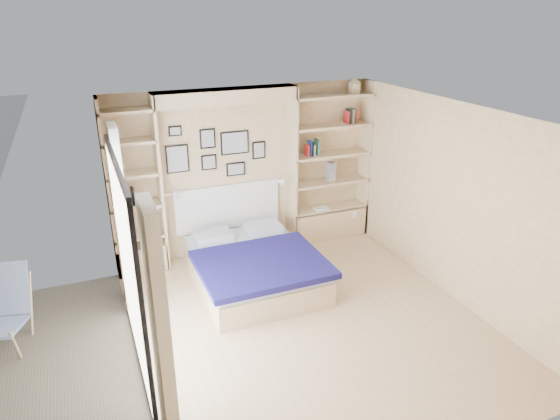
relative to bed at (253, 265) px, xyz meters
name	(u,v)px	position (x,y,z in m)	size (l,w,h in m)	color
ground	(307,321)	(0.29, -1.12, -0.27)	(4.50, 4.50, 0.00)	tan
room_shell	(236,201)	(-0.09, 0.40, 0.81)	(4.50, 4.50, 4.50)	#D8B782
bed	(253,265)	(0.00, 0.00, 0.00)	(1.62, 2.13, 1.07)	tan
photo_gallery	(215,151)	(-0.16, 1.10, 1.34)	(1.48, 0.02, 0.82)	black
reading_lamps	(231,188)	(-0.01, 0.88, 0.83)	(1.92, 0.12, 0.15)	silver
shelf_decor	(316,138)	(1.38, 0.95, 1.42)	(3.50, 0.23, 2.03)	#A51E1E
deck_chair	(1,309)	(-3.02, -0.15, 0.15)	(0.70, 0.97, 0.88)	tan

